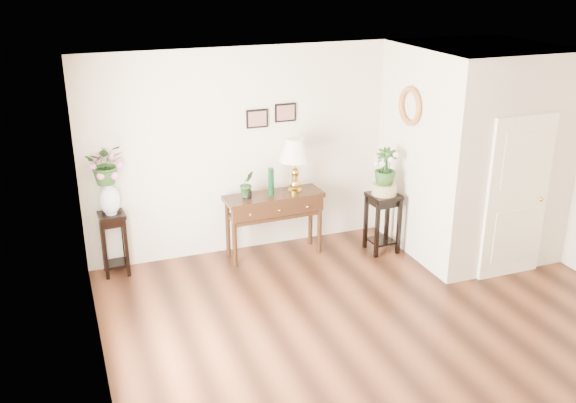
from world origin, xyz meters
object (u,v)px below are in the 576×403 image
console_table (274,225)px  plant_stand_a (114,244)px  table_lamp (295,167)px  plant_stand_b (382,223)px

console_table → plant_stand_a: console_table is taller
console_table → plant_stand_a: size_ratio=1.59×
table_lamp → plant_stand_a: table_lamp is taller
console_table → table_lamp: (0.30, 0.00, 0.79)m
table_lamp → plant_stand_b: size_ratio=0.89×
table_lamp → plant_stand_b: (1.14, -0.40, -0.82)m
table_lamp → console_table: bearing=180.0°
table_lamp → plant_stand_b: bearing=-19.1°
table_lamp → plant_stand_b: 1.46m
console_table → table_lamp: 0.85m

